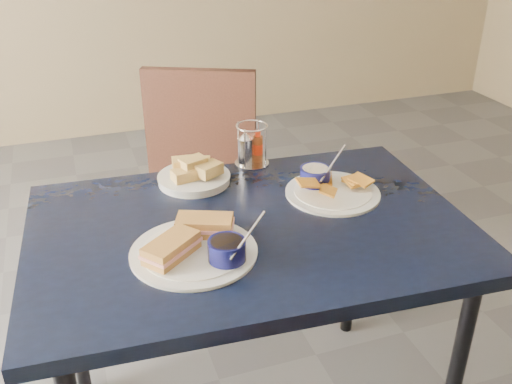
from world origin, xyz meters
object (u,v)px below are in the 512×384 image
object	(u,v)px
sandwich_plate	(197,244)
plantain_plate	(327,186)
dining_table	(250,246)
bread_basket	(194,174)
chair_far	(188,176)
condiment_caddy	(250,148)

from	to	relation	value
sandwich_plate	plantain_plate	size ratio (longest dim) A/B	1.17
dining_table	bread_basket	size ratio (longest dim) A/B	5.58
plantain_plate	bread_basket	bearing A→B (deg)	152.37
sandwich_plate	bread_basket	size ratio (longest dim) A/B	1.49
bread_basket	sandwich_plate	bearing A→B (deg)	-102.42
chair_far	plantain_plate	xyz separation A→B (m)	(0.27, -0.66, 0.23)
chair_far	sandwich_plate	size ratio (longest dim) A/B	2.92
dining_table	sandwich_plate	bearing A→B (deg)	-152.14
sandwich_plate	dining_table	bearing A→B (deg)	27.86
chair_far	bread_basket	size ratio (longest dim) A/B	4.36
dining_table	plantain_plate	bearing A→B (deg)	20.68
sandwich_plate	plantain_plate	bearing A→B (deg)	23.49
dining_table	condiment_caddy	world-z (taller)	condiment_caddy
plantain_plate	bread_basket	size ratio (longest dim) A/B	1.28
dining_table	chair_far	distance (m)	0.78
chair_far	plantain_plate	world-z (taller)	chair_far
dining_table	sandwich_plate	xyz separation A→B (m)	(-0.16, -0.09, 0.09)
sandwich_plate	bread_basket	world-z (taller)	sandwich_plate
dining_table	condiment_caddy	size ratio (longest dim) A/B	8.78
sandwich_plate	bread_basket	bearing A→B (deg)	77.58
chair_far	bread_basket	xyz separation A→B (m)	(-0.08, -0.48, 0.24)
bread_basket	dining_table	bearing A→B (deg)	-74.09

